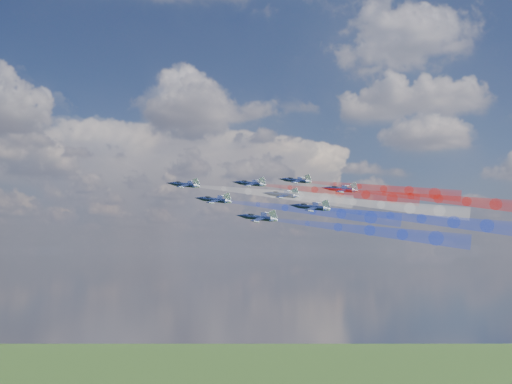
# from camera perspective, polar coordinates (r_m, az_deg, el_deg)

# --- Properties ---
(jet_lead) EXTENTS (12.94, 11.28, 6.92)m
(jet_lead) POSITION_cam_1_polar(r_m,az_deg,el_deg) (180.02, -6.70, 0.68)
(jet_lead) COLOR black
(trail_lead) EXTENTS (44.48, 12.95, 10.22)m
(trail_lead) POSITION_cam_1_polar(r_m,az_deg,el_deg) (170.63, 1.62, -0.17)
(trail_lead) COLOR white
(jet_inner_left) EXTENTS (12.94, 11.28, 6.92)m
(jet_inner_left) POSITION_cam_1_polar(r_m,az_deg,el_deg) (165.23, -3.89, -0.75)
(jet_inner_left) COLOR black
(trail_inner_left) EXTENTS (44.48, 12.95, 10.22)m
(trail_inner_left) POSITION_cam_1_polar(r_m,az_deg,el_deg) (157.37, 5.32, -1.74)
(trail_inner_left) COLOR #1A35DE
(jet_inner_right) EXTENTS (12.94, 11.28, 6.92)m
(jet_inner_right) POSITION_cam_1_polar(r_m,az_deg,el_deg) (183.45, -0.52, 0.79)
(jet_inner_right) COLOR black
(trail_inner_right) EXTENTS (44.48, 12.95, 10.22)m
(trail_inner_right) POSITION_cam_1_polar(r_m,az_deg,el_deg) (176.87, 7.84, -0.03)
(trail_inner_right) COLOR red
(jet_outer_left) EXTENTS (12.94, 11.28, 6.92)m
(jet_outer_left) POSITION_cam_1_polar(r_m,az_deg,el_deg) (149.80, 0.24, -2.42)
(jet_outer_left) COLOR black
(trail_outer_left) EXTENTS (44.48, 12.95, 10.22)m
(trail_outer_left) POSITION_cam_1_polar(r_m,az_deg,el_deg) (144.18, 10.58, -3.56)
(trail_outer_left) COLOR #1A35DE
(jet_center_third) EXTENTS (12.94, 11.28, 6.92)m
(jet_center_third) POSITION_cam_1_polar(r_m,az_deg,el_deg) (169.44, 2.47, -0.27)
(jet_center_third) COLOR black
(trail_center_third) EXTENTS (44.48, 12.95, 10.22)m
(trail_center_third) POSITION_cam_1_polar(r_m,az_deg,el_deg) (164.47, 11.62, -1.19)
(trail_center_third) COLOR white
(jet_outer_right) EXTENTS (12.94, 11.28, 6.92)m
(jet_outer_right) POSITION_cam_1_polar(r_m,az_deg,el_deg) (192.20, 3.78, 1.08)
(jet_outer_right) COLOR black
(trail_outer_right) EXTENTS (44.48, 12.95, 10.22)m
(trail_outer_right) POSITION_cam_1_polar(r_m,az_deg,el_deg) (187.53, 11.84, 0.30)
(trail_outer_right) COLOR red
(jet_rear_left) EXTENTS (12.94, 11.28, 6.92)m
(jet_rear_left) POSITION_cam_1_polar(r_m,az_deg,el_deg) (155.48, 5.19, -1.43)
(jet_rear_left) COLOR black
(trail_rear_left) EXTENTS (44.48, 12.95, 10.22)m
(trail_rear_left) POSITION_cam_1_polar(r_m,az_deg,el_deg) (152.04, 15.21, -2.45)
(trail_rear_left) COLOR #1A35DE
(jet_rear_right) EXTENTS (12.94, 11.28, 6.92)m
(jet_rear_right) POSITION_cam_1_polar(r_m,az_deg,el_deg) (178.42, 7.96, 0.24)
(jet_rear_right) COLOR black
(trail_rear_right) EXTENTS (44.48, 12.95, 10.22)m
(trail_rear_right) POSITION_cam_1_polar(r_m,az_deg,el_deg) (175.90, 16.69, -0.61)
(trail_rear_right) COLOR red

